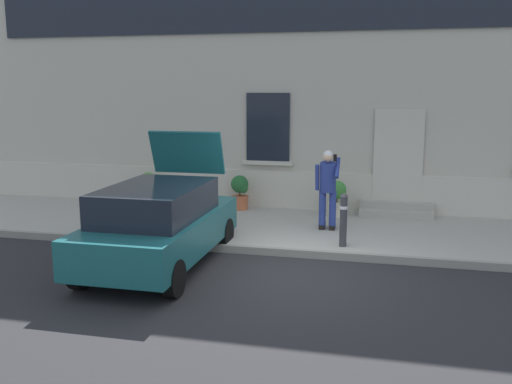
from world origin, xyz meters
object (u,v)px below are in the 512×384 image
object	(u,v)px
bollard_near_person	(343,218)
planter_cream	(337,197)
person_on_phone	(328,185)
bollard_far_left	(189,210)
planter_terracotta	(240,191)
planter_charcoal	(149,188)
hatchback_car_teal	(160,223)

from	to	relation	value
bollard_near_person	planter_cream	distance (m)	2.61
bollard_near_person	person_on_phone	bearing A→B (deg)	110.20
bollard_near_person	bollard_far_left	xyz separation A→B (m)	(-3.14, 0.00, 0.00)
planter_terracotta	person_on_phone	bearing A→B (deg)	-34.57
bollard_near_person	planter_terracotta	size ratio (longest dim) A/B	1.22
bollard_near_person	planter_charcoal	distance (m)	5.95
bollard_near_person	bollard_far_left	bearing A→B (deg)	180.00
person_on_phone	planter_terracotta	size ratio (longest dim) A/B	2.02
planter_terracotta	bollard_near_person	bearing A→B (deg)	-45.18
planter_charcoal	planter_terracotta	xyz separation A→B (m)	(2.45, 0.03, 0.00)
bollard_near_person	planter_charcoal	xyz separation A→B (m)	(-5.26, 2.79, -0.11)
person_on_phone	hatchback_car_teal	bearing A→B (deg)	-127.23
planter_charcoal	planter_cream	size ratio (longest dim) A/B	1.00
bollard_far_left	bollard_near_person	bearing A→B (deg)	0.00
planter_charcoal	planter_cream	xyz separation A→B (m)	(4.91, -0.20, 0.00)
hatchback_car_teal	bollard_far_left	world-z (taller)	hatchback_car_teal
bollard_far_left	person_on_phone	distance (m)	2.99
planter_charcoal	planter_cream	bearing A→B (deg)	-2.34
planter_charcoal	planter_terracotta	size ratio (longest dim) A/B	1.00
hatchback_car_teal	bollard_near_person	size ratio (longest dim) A/B	3.89
planter_charcoal	bollard_far_left	bearing A→B (deg)	-52.81
hatchback_car_teal	person_on_phone	distance (m)	3.85
hatchback_car_teal	planter_cream	world-z (taller)	hatchback_car_teal
bollard_far_left	planter_cream	xyz separation A→B (m)	(2.79, 2.59, -0.11)
person_on_phone	planter_charcoal	xyz separation A→B (m)	(-4.82, 1.60, -0.54)
planter_charcoal	planter_cream	world-z (taller)	same
bollard_near_person	person_on_phone	distance (m)	1.34
hatchback_car_teal	bollard_near_person	distance (m)	3.49
person_on_phone	planter_cream	distance (m)	1.50
bollard_far_left	person_on_phone	bearing A→B (deg)	23.77
bollard_far_left	planter_cream	distance (m)	3.81
planter_terracotta	planter_cream	xyz separation A→B (m)	(2.45, -0.24, 0.00)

